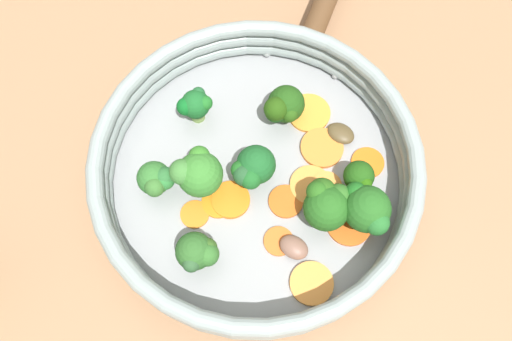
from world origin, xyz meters
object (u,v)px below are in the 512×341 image
(carrot_slice_6, at_px, (309,113))
(broccoli_floret_2, at_px, (195,105))
(carrot_slice_5, at_px, (349,224))
(carrot_slice_1, at_px, (286,201))
(carrot_slice_3, at_px, (322,148))
(broccoli_floret_3, at_px, (198,252))
(mushroom_piece_0, at_px, (294,247))
(carrot_slice_11, at_px, (279,241))
(broccoli_floret_5, at_px, (198,173))
(carrot_slice_7, at_px, (231,200))
(carrot_slice_10, at_px, (195,214))
(broccoli_floret_6, at_px, (251,169))
(mushroom_piece_1, at_px, (341,133))
(carrot_slice_8, at_px, (326,186))
(carrot_slice_9, at_px, (312,283))
(broccoli_floret_8, at_px, (157,179))
(broccoli_floret_1, at_px, (327,203))
(carrot_slice_4, at_px, (368,163))
(carrot_slice_2, at_px, (218,202))
(skillet, at_px, (256,178))
(carrot_slice_0, at_px, (311,185))
(broccoli_floret_0, at_px, (284,107))
(broccoli_floret_4, at_px, (359,178))
(broccoli_floret_7, at_px, (367,210))

(carrot_slice_6, bearing_deg, broccoli_floret_2, 20.51)
(carrot_slice_5, bearing_deg, carrot_slice_1, -1.90)
(carrot_slice_3, relative_size, broccoli_floret_3, 0.94)
(broccoli_floret_3, distance_m, mushroom_piece_0, 0.10)
(carrot_slice_11, relative_size, broccoli_floret_5, 0.55)
(carrot_slice_7, distance_m, carrot_slice_10, 0.04)
(carrot_slice_1, relative_size, broccoli_floret_6, 0.71)
(carrot_slice_5, height_order, mushroom_piece_1, mushroom_piece_1)
(carrot_slice_8, distance_m, carrot_slice_9, 0.10)
(carrot_slice_10, distance_m, broccoli_floret_8, 0.05)
(carrot_slice_1, distance_m, broccoli_floret_8, 0.13)
(broccoli_floret_1, distance_m, broccoli_floret_5, 0.13)
(carrot_slice_4, bearing_deg, broccoli_floret_8, 25.85)
(carrot_slice_3, height_order, carrot_slice_9, same)
(broccoli_floret_2, bearing_deg, mushroom_piece_1, -169.65)
(carrot_slice_2, height_order, broccoli_floret_6, broccoli_floret_6)
(skillet, height_order, carrot_slice_11, carrot_slice_11)
(carrot_slice_0, bearing_deg, broccoli_floret_0, -52.59)
(carrot_slice_6, height_order, broccoli_floret_4, broccoli_floret_4)
(broccoli_floret_2, bearing_deg, carrot_slice_3, -177.30)
(carrot_slice_4, xyz_separation_m, carrot_slice_5, (0.00, 0.07, 0.00))
(carrot_slice_6, distance_m, broccoli_floret_3, 0.20)
(broccoli_floret_7, xyz_separation_m, mushroom_piece_0, (0.06, 0.05, -0.03))
(carrot_slice_4, height_order, broccoli_floret_7, broccoli_floret_7)
(carrot_slice_11, bearing_deg, mushroom_piece_0, 171.54)
(broccoli_floret_4, xyz_separation_m, broccoli_floret_7, (-0.01, 0.03, 0.01))
(skillet, height_order, carrot_slice_4, carrot_slice_4)
(carrot_slice_10, relative_size, broccoli_floret_2, 0.67)
(carrot_slice_1, height_order, broccoli_floret_1, broccoli_floret_1)
(carrot_slice_10, xyz_separation_m, broccoli_floret_2, (0.04, -0.11, 0.03))
(carrot_slice_11, xyz_separation_m, broccoli_floret_5, (0.10, -0.03, 0.03))
(carrot_slice_7, distance_m, broccoli_floret_0, 0.11)
(broccoli_floret_5, bearing_deg, carrot_slice_0, -162.09)
(broccoli_floret_1, distance_m, broccoli_floret_8, 0.17)
(broccoli_floret_2, bearing_deg, carrot_slice_9, 141.52)
(carrot_slice_0, relative_size, carrot_slice_9, 1.02)
(carrot_slice_6, bearing_deg, carrot_slice_11, 94.56)
(carrot_slice_7, distance_m, broccoli_floret_5, 0.05)
(carrot_slice_11, bearing_deg, carrot_slice_2, -15.25)
(carrot_slice_8, distance_m, broccoli_floret_4, 0.04)
(broccoli_floret_3, xyz_separation_m, mushroom_piece_1, (-0.10, -0.18, -0.03))
(carrot_slice_11, bearing_deg, broccoli_floret_5, -18.63)
(carrot_slice_2, distance_m, carrot_slice_4, 0.16)
(carrot_slice_11, xyz_separation_m, broccoli_floret_4, (-0.06, -0.08, 0.03))
(skillet, xyz_separation_m, broccoli_floret_7, (-0.12, 0.01, 0.04))
(broccoli_floret_0, relative_size, broccoli_floret_4, 1.03)
(carrot_slice_4, relative_size, broccoli_floret_2, 0.79)
(carrot_slice_5, height_order, broccoli_floret_5, broccoli_floret_5)
(broccoli_floret_2, height_order, broccoli_floret_6, broccoli_floret_6)
(mushroom_piece_1, bearing_deg, carrot_slice_6, -20.43)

